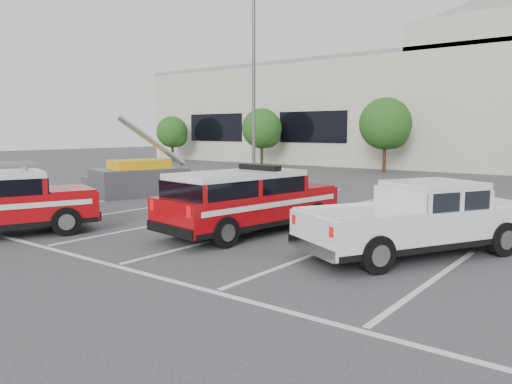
% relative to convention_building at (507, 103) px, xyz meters
% --- Properties ---
extents(ground, '(120.00, 120.00, 0.00)m').
position_rel_convention_building_xyz_m(ground, '(-0.18, -31.86, -4.72)').
color(ground, '#39393C').
rests_on(ground, ground).
extents(stall_markings, '(23.00, 15.00, 0.01)m').
position_rel_convention_building_xyz_m(stall_markings, '(-0.18, -27.36, -4.71)').
color(stall_markings, silver).
rests_on(stall_markings, ground).
extents(convention_building, '(60.00, 16.99, 13.20)m').
position_rel_convention_building_xyz_m(convention_building, '(0.00, 0.00, 0.00)').
color(convention_building, beige).
rests_on(convention_building, ground).
extents(tree_far_left, '(2.77, 2.77, 3.99)m').
position_rel_convention_building_xyz_m(tree_far_left, '(-25.09, -9.82, -2.22)').
color(tree_far_left, '#3F2B19').
rests_on(tree_far_left, ground).
extents(tree_left, '(3.07, 3.07, 4.42)m').
position_rel_convention_building_xyz_m(tree_left, '(-15.09, -9.82, -1.95)').
color(tree_left, '#3F2B19').
rests_on(tree_left, ground).
extents(tree_mid_left, '(3.37, 3.37, 4.85)m').
position_rel_convention_building_xyz_m(tree_mid_left, '(-5.09, -9.82, -1.68)').
color(tree_mid_left, '#3F2B19').
rests_on(tree_mid_left, ground).
extents(light_pole_left, '(0.90, 0.60, 10.24)m').
position_rel_convention_building_xyz_m(light_pole_left, '(-8.18, -19.86, 0.47)').
color(light_pole_left, '#59595E').
rests_on(light_pole_left, ground).
extents(fire_chief_suv, '(2.60, 5.34, 1.80)m').
position_rel_convention_building_xyz_m(fire_chief_suv, '(-0.09, -30.52, -3.98)').
color(fire_chief_suv, '#9D070C').
rests_on(fire_chief_suv, ground).
extents(white_pickup, '(4.05, 5.44, 1.60)m').
position_rel_convention_building_xyz_m(white_pickup, '(4.30, -30.11, -4.08)').
color(white_pickup, silver).
rests_on(white_pickup, ground).
extents(utility_rig, '(4.27, 4.21, 3.35)m').
position_rel_convention_building_xyz_m(utility_rig, '(-8.82, -27.14, -4.05)').
color(utility_rig, '#59595E').
rests_on(utility_rig, ground).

